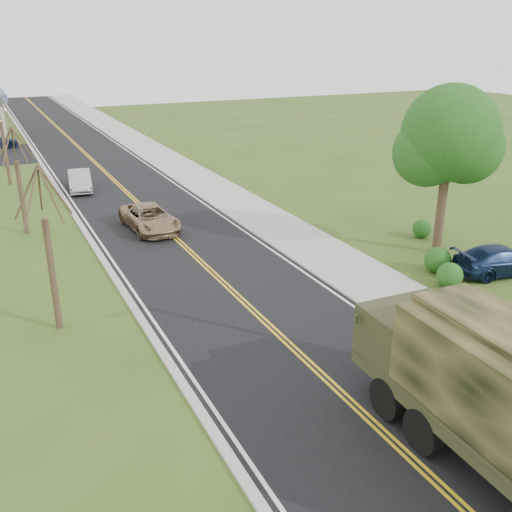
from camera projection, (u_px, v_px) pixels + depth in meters
ground at (382, 432)px, 15.46m from camera, size 160.00×160.00×0.00m
road at (93, 160)px, 48.99m from camera, size 8.00×120.00×0.01m
curb_right at (140, 156)px, 50.66m from camera, size 0.30×120.00×0.12m
sidewalk_right at (159, 154)px, 51.38m from camera, size 3.20×120.00×0.10m
curb_left at (42, 164)px, 47.28m from camera, size 0.30×120.00×0.10m
leafy_tree at (449, 141)px, 26.35m from camera, size 4.83×4.50×8.10m
bare_tree_a at (50, 262)px, 20.04m from camera, size 1.93×2.26×6.08m
bare_tree_b at (20, 189)px, 30.15m from camera, size 1.83×2.14×5.73m
bare_tree_c at (4, 146)px, 40.10m from camera, size 2.04×2.39×6.42m
military_truck at (494, 385)px, 13.68m from camera, size 2.95×7.83×3.86m
suv_champagne at (150, 218)px, 31.32m from camera, size 2.56×5.03×1.36m
sedan_silver at (80, 181)px, 39.33m from camera, size 1.99×4.34×1.38m
pickup_navy at (501, 260)px, 25.54m from camera, size 4.72×2.51×1.30m
utility_box_near at (510, 332)px, 19.63m from camera, size 0.62×0.52×0.80m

